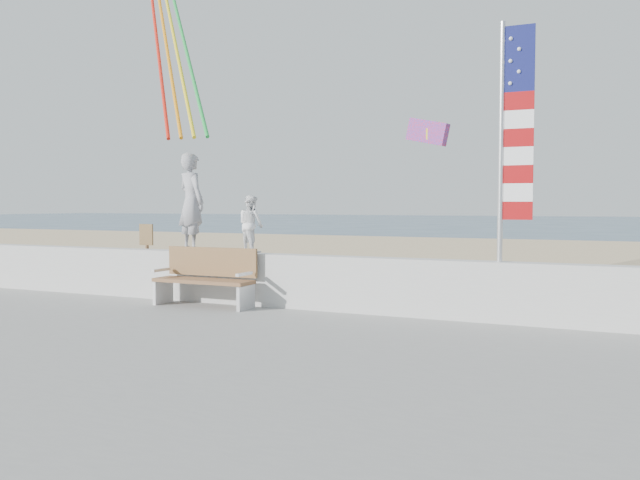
# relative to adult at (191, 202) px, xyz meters

# --- Properties ---
(ground) EXTENTS (220.00, 220.00, 0.00)m
(ground) POSITION_rel_adult_xyz_m (2.47, -2.00, -1.97)
(ground) COLOR #314B62
(ground) RESTS_ON ground
(sand) EXTENTS (90.00, 40.00, 0.08)m
(sand) POSITION_rel_adult_xyz_m (2.47, 7.00, -1.93)
(sand) COLOR #C9B086
(sand) RESTS_ON ground
(boardwalk) EXTENTS (50.00, 12.40, 0.10)m
(boardwalk) POSITION_rel_adult_xyz_m (2.47, -6.00, -1.84)
(boardwalk) COLOR gray
(boardwalk) RESTS_ON sand
(seawall) EXTENTS (30.00, 0.35, 0.90)m
(seawall) POSITION_rel_adult_xyz_m (2.47, 0.00, -1.34)
(seawall) COLOR beige
(seawall) RESTS_ON boardwalk
(adult) EXTENTS (0.77, 0.66, 1.78)m
(adult) POSITION_rel_adult_xyz_m (0.00, 0.00, 0.00)
(adult) COLOR #9A9A9F
(adult) RESTS_ON seawall
(child) EXTENTS (0.60, 0.55, 1.01)m
(child) POSITION_rel_adult_xyz_m (1.25, 0.00, -0.38)
(child) COLOR white
(child) RESTS_ON seawall
(bench) EXTENTS (1.80, 0.57, 1.00)m
(bench) POSITION_rel_adult_xyz_m (0.62, -0.45, -1.28)
(bench) COLOR brown
(bench) RESTS_ON boardwalk
(flag) EXTENTS (0.50, 0.08, 3.50)m
(flag) POSITION_rel_adult_xyz_m (5.63, -0.00, 1.02)
(flag) COLOR silver
(flag) RESTS_ON seawall
(parafoil_kite) EXTENTS (0.87, 0.32, 0.58)m
(parafoil_kite) POSITION_rel_adult_xyz_m (3.63, 2.75, 1.36)
(parafoil_kite) COLOR red
(parafoil_kite) RESTS_ON ground
(big_kite) EXTENTS (4.12, 3.65, 5.14)m
(big_kite) POSITION_rel_adult_xyz_m (-1.78, 1.77, 3.90)
(big_kite) COLOR #FF1C27
(big_kite) RESTS_ON ground
(sign) EXTENTS (0.32, 0.07, 1.46)m
(sign) POSITION_rel_adult_xyz_m (-1.48, 0.56, -1.02)
(sign) COLOR brown
(sign) RESTS_ON sand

